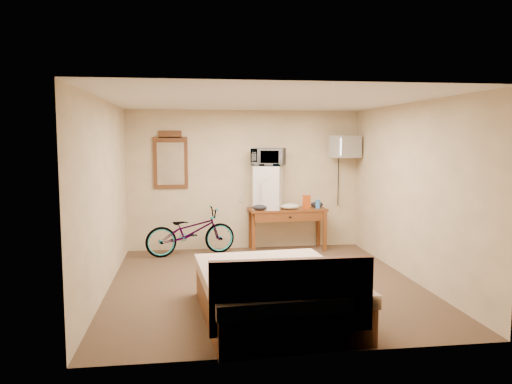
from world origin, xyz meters
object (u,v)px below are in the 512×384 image
Objects in this scene: desk at (288,215)px; bicycle at (191,232)px; microwave at (268,157)px; blue_cup at (318,204)px; wall_mirror at (171,161)px; mini_fridge at (268,187)px; crt_television at (345,147)px; bed at (275,293)px.

desk is 1.74m from bicycle.
microwave is 1.23m from blue_cup.
wall_mirror is at bearing 172.42° from desk.
bicycle is (-1.38, -0.18, -0.73)m from mini_fridge.
blue_cup is (0.90, -0.05, -0.85)m from microwave.
mini_fridge is at bearing 177.08° from blue_cup.
wall_mirror reaches higher than desk.
microwave is 0.90× the size of crt_television.
microwave is 1.72m from wall_mirror.
bicycle is 3.35m from bed.
mini_fridge reaches higher than desk.
crt_television reaches higher than blue_cup.
desk is at bearing 15.12° from microwave.
blue_cup reaches higher than bicycle.
wall_mirror is 1.32m from bicycle.
mini_fridge is 3.54m from bed.
wall_mirror reaches higher than mini_fridge.
microwave is 1.88m from bicycle.
blue_cup is at bearing -2.92° from mini_fridge.
crt_television is 3.13m from wall_mirror.
crt_television is 0.41× the size of bicycle.
bed is at bearing -77.54° from microwave.
blue_cup is at bearing -99.20° from bicycle.
microwave is 0.26× the size of bed.
blue_cup is 1.14m from crt_television.
mini_fridge is at bearing 179.60° from crt_television.
microwave is at bearing 179.59° from crt_television.
wall_mirror is (-2.05, 0.27, 0.98)m from desk.
desk is 0.58m from blue_cup.
crt_television reaches higher than bicycle.
mini_fridge is at bearing 81.98° from bed.
crt_television is at bearing -4.61° from wall_mirror.
microwave is 3.68× the size of blue_cup.
wall_mirror is (-1.71, 0.24, 0.48)m from mini_fridge.
crt_television reaches higher than microwave.
desk is 0.61m from mini_fridge.
wall_mirror is (-2.60, 0.29, 0.78)m from blue_cup.
desk is at bearing -5.33° from mini_fridge.
desk is 3.49m from bed.
bed reaches higher than bicycle.
bed is at bearing -71.40° from wall_mirror.
blue_cup is at bearing 67.71° from bed.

